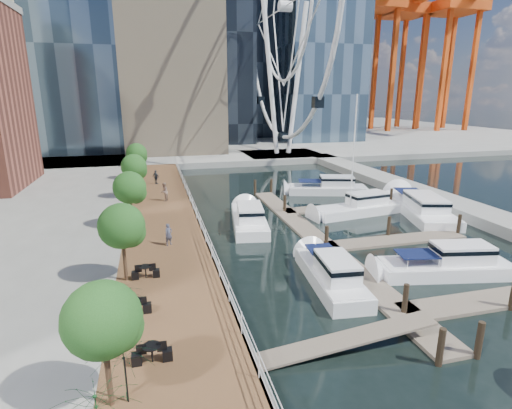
% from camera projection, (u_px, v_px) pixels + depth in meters
% --- Properties ---
extents(ground, '(520.00, 520.00, 0.00)m').
position_uv_depth(ground, '(336.00, 304.00, 22.49)').
color(ground, black).
rests_on(ground, ground).
extents(boardwalk, '(6.00, 60.00, 1.00)m').
position_uv_depth(boardwalk, '(163.00, 227.00, 34.18)').
color(boardwalk, brown).
rests_on(boardwalk, ground).
extents(seawall, '(0.25, 60.00, 1.00)m').
position_uv_depth(seawall, '(198.00, 224.00, 34.90)').
color(seawall, '#595954').
rests_on(seawall, ground).
extents(land_far, '(200.00, 114.00, 1.00)m').
position_uv_depth(land_far, '(184.00, 134.00, 117.58)').
color(land_far, gray).
rests_on(land_far, ground).
extents(breakwater, '(4.00, 60.00, 1.00)m').
position_uv_depth(breakwater, '(419.00, 193.00, 45.89)').
color(breakwater, gray).
rests_on(breakwater, ground).
extents(pier, '(14.00, 12.00, 1.00)m').
position_uv_depth(pier, '(283.00, 156.00, 74.31)').
color(pier, gray).
rests_on(pier, ground).
extents(railing, '(0.10, 60.00, 1.05)m').
position_uv_depth(railing, '(196.00, 213.00, 34.61)').
color(railing, white).
rests_on(railing, boardwalk).
extents(floating_docks, '(16.00, 34.00, 2.60)m').
position_uv_depth(floating_docks, '(371.00, 229.00, 33.61)').
color(floating_docks, '#6D6051').
rests_on(floating_docks, ground).
extents(ferris_wheel, '(5.80, 45.60, 47.80)m').
position_uv_depth(ferris_wheel, '(285.00, 7.00, 67.61)').
color(ferris_wheel, white).
rests_on(ferris_wheel, ground).
extents(port_cranes, '(40.00, 52.00, 38.00)m').
position_uv_depth(port_cranes, '(405.00, 67.00, 122.97)').
color(port_cranes, '#D84C14').
rests_on(port_cranes, ground).
extents(street_trees, '(2.60, 42.60, 4.60)m').
position_uv_depth(street_trees, '(130.00, 188.00, 31.66)').
color(street_trees, '#3F2B1C').
rests_on(street_trees, ground).
extents(cafe_tables, '(2.50, 13.70, 0.74)m').
position_uv_depth(cafe_tables, '(142.00, 328.00, 17.74)').
color(cafe_tables, black).
rests_on(cafe_tables, ground).
extents(yacht_foreground, '(9.67, 4.23, 2.15)m').
position_uv_depth(yacht_foreground, '(444.00, 275.00, 26.09)').
color(yacht_foreground, white).
rests_on(yacht_foreground, ground).
extents(pedestrian_near, '(0.70, 0.63, 1.60)m').
position_uv_depth(pedestrian_near, '(169.00, 234.00, 28.40)').
color(pedestrian_near, '#484B60').
rests_on(pedestrian_near, boardwalk).
extents(pedestrian_mid, '(0.96, 1.09, 1.88)m').
position_uv_depth(pedestrian_mid, '(164.00, 192.00, 40.39)').
color(pedestrian_mid, '#8E6F62').
rests_on(pedestrian_mid, boardwalk).
extents(pedestrian_far, '(0.99, 0.99, 1.69)m').
position_uv_depth(pedestrian_far, '(156.00, 177.00, 48.21)').
color(pedestrian_far, '#373C45').
rests_on(pedestrian_far, boardwalk).
extents(moored_yachts, '(23.09, 39.98, 11.50)m').
position_uv_depth(moored_yachts, '(366.00, 223.00, 36.71)').
color(moored_yachts, white).
rests_on(moored_yachts, ground).
extents(cafe_seating, '(3.97, 9.72, 2.38)m').
position_uv_depth(cafe_seating, '(113.00, 363.00, 14.20)').
color(cafe_seating, '#103B18').
rests_on(cafe_seating, ground).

